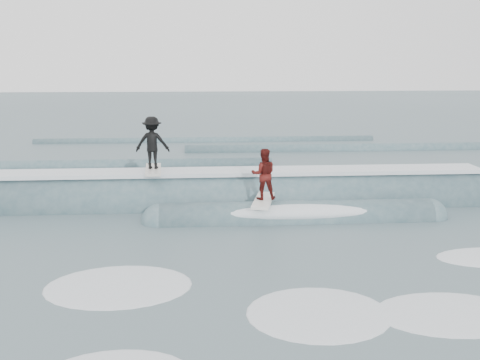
{
  "coord_description": "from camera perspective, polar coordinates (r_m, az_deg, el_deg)",
  "views": [
    {
      "loc": [
        -1.24,
        -12.55,
        5.15
      ],
      "look_at": [
        0.0,
        5.5,
        1.1
      ],
      "focal_mm": 40.0,
      "sensor_mm": 36.0,
      "label": 1
    }
  ],
  "objects": [
    {
      "name": "surfer_black",
      "position": [
        19.36,
        -9.33,
        3.76
      ],
      "size": [
        1.25,
        2.04,
        1.96
      ],
      "color": "silver",
      "rests_on": "ground"
    },
    {
      "name": "ground",
      "position": [
        13.62,
        1.61,
        -9.6
      ],
      "size": [
        160.0,
        160.0,
        0.0
      ],
      "primitive_type": "plane",
      "color": "#3D5359",
      "rests_on": "ground"
    },
    {
      "name": "whitewater",
      "position": [
        12.13,
        7.09,
        -12.61
      ],
      "size": [
        12.79,
        6.58,
        0.1
      ],
      "color": "white",
      "rests_on": "ground"
    },
    {
      "name": "far_swells",
      "position": [
        30.69,
        -0.5,
        2.96
      ],
      "size": [
        39.48,
        8.65,
        0.8
      ],
      "color": "#3B5964",
      "rests_on": "ground"
    },
    {
      "name": "surfer_red",
      "position": [
        17.36,
        2.53,
        0.32
      ],
      "size": [
        0.99,
        2.07,
        1.77
      ],
      "color": "white",
      "rests_on": "ground"
    },
    {
      "name": "breaking_wave",
      "position": [
        19.45,
        0.71,
        -2.62
      ],
      "size": [
        22.18,
        3.97,
        2.38
      ],
      "color": "#3B5964",
      "rests_on": "ground"
    }
  ]
}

